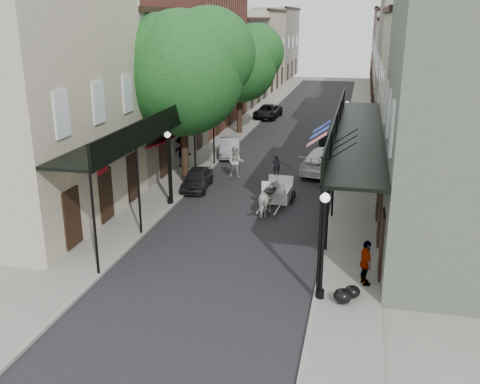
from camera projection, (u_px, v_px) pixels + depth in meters
The scene contains 24 objects.
ground at pixel (218, 264), 20.72m from camera, with size 140.00×140.00×0.00m, color gray.
road at pixel (288, 148), 39.27m from camera, with size 8.00×90.00×0.01m, color black.
sidewalk_left at pixel (223, 143), 40.30m from camera, with size 2.20×90.00×0.12m, color gray.
sidewalk_right at pixel (358, 150), 38.20m from camera, with size 2.20×90.00×0.12m, color gray.
building_row_left at pixel (211, 62), 48.72m from camera, with size 5.00×80.00×10.50m, color #BAB295.
building_row_right at pixel (407, 66), 45.10m from camera, with size 5.00×80.00×10.50m, color slate.
gallery_left at pixel (161, 123), 26.95m from camera, with size 2.20×18.05×4.88m.
gallery_right at pixel (354, 131), 24.93m from camera, with size 2.20×18.05×4.88m.
tree_near at pixel (190, 68), 29.03m from camera, with size 7.31×6.80×9.63m.
tree_far at pixel (244, 61), 42.22m from camera, with size 6.45×6.00×8.61m.
lamppost_right_near at pixel (323, 245), 17.37m from camera, with size 0.32×0.32×3.71m.
lamppost_left at pixel (169, 167), 26.51m from camera, with size 0.32×0.32×3.71m.
lamppost_right_far at pixel (346, 128), 35.91m from camera, with size 0.32×0.32×3.71m.
horse at pixel (269, 199), 25.67m from camera, with size 0.84×1.84×1.56m, color silver.
carriage at pixel (279, 181), 27.82m from camera, with size 1.69×2.36×2.60m.
pedestrian_walking at pixel (236, 162), 31.56m from camera, with size 0.94×0.73×1.93m, color #AFB0A6.
pedestrian_sidewalk_left at pixel (181, 152), 33.52m from camera, with size 1.23×0.70×1.90m, color gray.
pedestrian_sidewalk_right at pixel (366, 263), 18.61m from camera, with size 0.97×0.40×1.66m, color gray.
car_left_near at pixel (197, 179), 29.64m from camera, with size 1.39×3.46×1.18m, color black.
car_left_mid at pixel (230, 148), 36.64m from camera, with size 1.30×3.73×1.23m, color #97989C.
car_left_far at pixel (268, 112), 50.63m from camera, with size 2.09×4.52×1.26m, color black.
car_right_near at pixel (326, 160), 32.80m from camera, with size 2.18×5.35×1.55m, color white.
car_right_far at pixel (338, 141), 37.90m from camera, with size 1.80×4.47×1.52m, color black.
trash_bags at pixel (346, 294), 17.69m from camera, with size 0.87×1.02×0.52m.
Camera 1 is at (5.01, -18.18, 9.08)m, focal length 40.00 mm.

